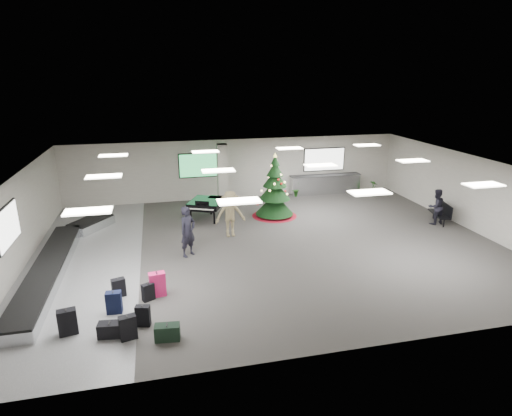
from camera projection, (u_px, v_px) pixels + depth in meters
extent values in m
plane|color=#33312E|center=(270.00, 245.00, 17.08)|extent=(18.00, 18.00, 0.00)
cube|color=#A9A39B|center=(237.00, 169.00, 23.09)|extent=(18.00, 0.02, 3.20)
cube|color=#A9A39B|center=(347.00, 293.00, 10.10)|extent=(18.00, 0.02, 3.20)
cube|color=#A9A39B|center=(17.00, 225.00, 14.64)|extent=(0.02, 14.00, 3.20)
cube|color=#A9A39B|center=(470.00, 193.00, 18.55)|extent=(0.02, 14.00, 3.20)
cube|color=silver|center=(271.00, 166.00, 16.11)|extent=(18.00, 14.00, 0.02)
cube|color=slate|center=(84.00, 262.00, 15.56)|extent=(4.00, 14.00, 0.01)
cube|color=#A29F94|center=(223.00, 176.00, 21.57)|extent=(0.50, 0.50, 3.20)
cube|color=green|center=(200.00, 165.00, 22.51)|extent=(2.20, 0.08, 1.30)
cube|color=white|center=(324.00, 159.00, 24.03)|extent=(2.40, 0.08, 1.30)
cube|color=white|center=(8.00, 226.00, 13.63)|extent=(0.08, 2.10, 1.30)
cube|color=white|center=(88.00, 211.00, 11.11)|extent=(1.20, 0.60, 0.04)
cube|color=white|center=(104.00, 176.00, 14.82)|extent=(1.20, 0.60, 0.04)
cube|color=white|center=(113.00, 155.00, 18.53)|extent=(1.20, 0.60, 0.04)
cube|color=white|center=(239.00, 201.00, 11.98)|extent=(1.20, 0.60, 0.04)
cube|color=white|center=(218.00, 171.00, 15.69)|extent=(1.20, 0.60, 0.04)
cube|color=white|center=(205.00, 152.00, 19.40)|extent=(1.20, 0.60, 0.04)
cube|color=white|center=(369.00, 192.00, 12.85)|extent=(1.20, 0.60, 0.04)
cube|color=white|center=(321.00, 165.00, 16.56)|extent=(1.20, 0.60, 0.04)
cube|color=white|center=(290.00, 148.00, 20.27)|extent=(1.20, 0.60, 0.04)
cube|color=white|center=(483.00, 185.00, 13.72)|extent=(1.20, 0.60, 0.04)
cube|color=white|center=(413.00, 161.00, 17.43)|extent=(1.20, 0.60, 0.04)
cube|color=white|center=(367.00, 145.00, 21.14)|extent=(1.20, 0.60, 0.04)
cube|color=silver|center=(48.00, 272.00, 14.36)|extent=(1.00, 8.00, 0.38)
cube|color=black|center=(47.00, 266.00, 14.29)|extent=(0.95, 7.90, 0.05)
cube|color=silver|center=(91.00, 225.00, 18.80)|extent=(1.97, 2.21, 0.38)
cube|color=black|center=(90.00, 220.00, 18.73)|extent=(1.87, 2.10, 0.05)
cube|color=silver|center=(325.00, 184.00, 24.17)|extent=(4.00, 0.60, 1.05)
cube|color=#2A2B2D|center=(325.00, 175.00, 24.01)|extent=(4.05, 0.65, 0.04)
cube|color=black|center=(128.00, 328.00, 10.98)|extent=(0.47, 0.34, 0.66)
cube|color=black|center=(127.00, 316.00, 10.87)|extent=(0.06, 0.14, 0.02)
cube|color=black|center=(143.00, 316.00, 11.58)|extent=(0.42, 0.28, 0.59)
cube|color=black|center=(142.00, 306.00, 11.48)|extent=(0.05, 0.12, 0.02)
cube|color=#D81C5F|center=(157.00, 284.00, 13.09)|extent=(0.53, 0.35, 0.77)
cube|color=black|center=(157.00, 273.00, 12.97)|extent=(0.06, 0.17, 0.02)
cube|color=black|center=(148.00, 292.00, 12.87)|extent=(0.41, 0.34, 0.54)
cube|color=black|center=(147.00, 284.00, 12.78)|extent=(0.08, 0.12, 0.02)
cube|color=black|center=(114.00, 303.00, 12.17)|extent=(0.45, 0.28, 0.66)
cube|color=black|center=(113.00, 292.00, 12.06)|extent=(0.04, 0.15, 0.02)
cube|color=black|center=(68.00, 322.00, 11.17)|extent=(0.51, 0.34, 0.71)
cube|color=black|center=(66.00, 310.00, 11.06)|extent=(0.06, 0.16, 0.02)
cube|color=black|center=(167.00, 332.00, 10.98)|extent=(0.67, 0.39, 0.42)
cube|color=black|center=(167.00, 325.00, 10.91)|extent=(0.05, 0.19, 0.02)
cube|color=black|center=(119.00, 288.00, 13.08)|extent=(0.45, 0.33, 0.59)
cube|color=black|center=(118.00, 279.00, 12.99)|extent=(0.07, 0.14, 0.02)
cube|color=black|center=(110.00, 330.00, 11.11)|extent=(0.64, 0.41, 0.40)
cube|color=black|center=(109.00, 323.00, 11.05)|extent=(0.06, 0.20, 0.02)
cone|color=maroon|center=(274.00, 214.00, 20.51)|extent=(2.15, 2.15, 0.14)
cylinder|color=#3F2819|center=(274.00, 210.00, 20.45)|extent=(0.14, 0.14, 0.56)
cone|color=black|center=(275.00, 203.00, 20.34)|extent=(1.81, 1.81, 1.02)
cone|color=black|center=(275.00, 190.00, 20.14)|extent=(1.47, 1.47, 0.90)
cone|color=black|center=(275.00, 178.00, 19.96)|extent=(1.13, 1.13, 0.79)
cone|color=black|center=(275.00, 169.00, 19.83)|extent=(0.79, 0.79, 0.68)
cone|color=black|center=(275.00, 160.00, 19.71)|extent=(0.45, 0.45, 0.51)
cone|color=#FFE566|center=(275.00, 155.00, 19.63)|extent=(0.18, 0.18, 0.20)
cube|color=black|center=(207.00, 203.00, 19.93)|extent=(1.99, 2.08, 0.26)
cube|color=black|center=(201.00, 210.00, 19.13)|extent=(1.34, 0.81, 0.09)
cube|color=white|center=(200.00, 209.00, 19.08)|extent=(1.15, 0.62, 0.02)
cube|color=black|center=(202.00, 203.00, 19.26)|extent=(0.60, 0.30, 0.20)
cylinder|color=black|center=(191.00, 216.00, 19.56)|extent=(0.09, 0.09, 0.63)
cylinder|color=black|center=(214.00, 217.00, 19.35)|extent=(0.09, 0.09, 0.63)
cylinder|color=black|center=(211.00, 208.00, 20.67)|extent=(0.09, 0.09, 0.63)
cube|color=black|center=(439.00, 214.00, 19.47)|extent=(0.85, 1.57, 0.06)
cylinder|color=black|center=(447.00, 223.00, 18.99)|extent=(0.06, 0.06, 0.40)
cylinder|color=black|center=(431.00, 214.00, 20.09)|extent=(0.06, 0.06, 0.40)
cube|color=black|center=(444.00, 208.00, 19.44)|extent=(0.41, 1.46, 0.50)
imported|color=black|center=(188.00, 232.00, 15.81)|extent=(0.83, 0.80, 1.92)
imported|color=#867753|center=(230.00, 214.00, 17.71)|extent=(1.30, 0.79, 1.95)
imported|color=black|center=(436.00, 207.00, 19.22)|extent=(0.85, 0.70, 1.63)
imported|color=#133D14|center=(296.00, 188.00, 23.67)|extent=(0.62, 0.63, 0.90)
imported|color=#133D14|center=(373.00, 188.00, 23.79)|extent=(0.62, 0.62, 0.85)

